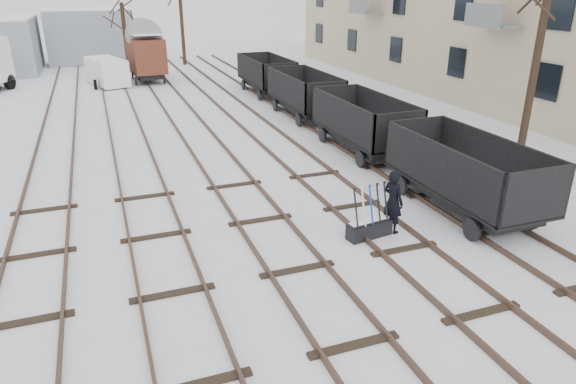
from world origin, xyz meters
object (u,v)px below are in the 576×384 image
Objects in this scene: worker at (393,202)px; panel_van at (107,71)px; box_van_wagon at (146,53)px; freight_wagon_a at (463,184)px; ground_frame at (369,227)px.

panel_van is at bearing -4.60° from worker.
freight_wagon_a is at bearing -80.13° from box_van_wagon.
worker is (0.75, 0.10, 0.62)m from ground_frame.
panel_van is (-5.77, 26.32, 0.66)m from ground_frame.
ground_frame is 0.34× the size of panel_van.
worker is at bearing -1.49° from ground_frame.
box_van_wagon reaches higher than freight_wagon_a.
freight_wagon_a is at bearing -97.90° from worker.
panel_van is at bearing 109.84° from freight_wagon_a.
worker is 0.41× the size of panel_van.
freight_wagon_a is at bearing -85.74° from panel_van.
box_van_wagon is at bearing 103.95° from freight_wagon_a.
ground_frame is 3.60m from freight_wagon_a.
freight_wagon_a is 27.32m from panel_van.
box_van_wagon is at bearing 87.35° from ground_frame.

